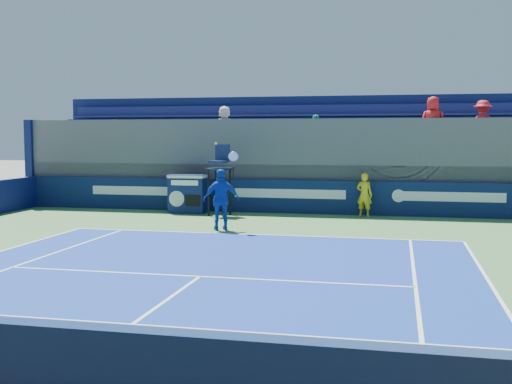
% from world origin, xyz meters
% --- Properties ---
extents(ball_person, '(0.62, 0.49, 1.51)m').
position_xyz_m(ball_person, '(2.66, 16.63, 0.76)').
color(ball_person, yellow).
rests_on(ball_person, apron).
extents(tennis_net, '(11.65, 0.08, 1.10)m').
position_xyz_m(tennis_net, '(0.00, 0.00, 0.56)').
color(tennis_net, black).
rests_on(tennis_net, ground).
extents(back_hoarding, '(20.40, 0.21, 1.20)m').
position_xyz_m(back_hoarding, '(0.00, 17.10, 0.60)').
color(back_hoarding, '#0B1842').
rests_on(back_hoarding, ground).
extents(match_clock, '(1.32, 0.73, 1.40)m').
position_xyz_m(match_clock, '(-3.59, 16.39, 0.74)').
color(match_clock, '#0F184B').
rests_on(match_clock, ground).
extents(umpire_chair, '(0.81, 0.81, 2.48)m').
position_xyz_m(umpire_chair, '(-2.28, 15.95, 1.53)').
color(umpire_chair, black).
rests_on(umpire_chair, ground).
extents(tennis_player, '(1.14, 0.78, 2.57)m').
position_xyz_m(tennis_player, '(-1.27, 12.54, 0.92)').
color(tennis_player, '#1540AB').
rests_on(tennis_player, apron).
extents(stadium_seating, '(21.00, 4.05, 4.40)m').
position_xyz_m(stadium_seating, '(0.02, 19.14, 1.85)').
color(stadium_seating, '#57575D').
rests_on(stadium_seating, ground).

